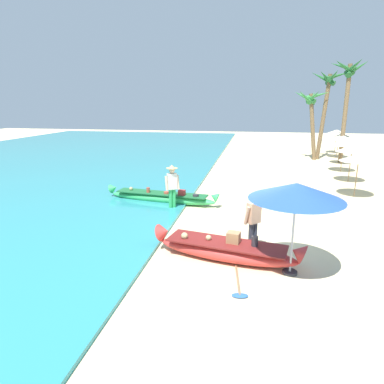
{
  "coord_description": "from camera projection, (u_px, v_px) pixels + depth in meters",
  "views": [
    {
      "loc": [
        -0.06,
        -9.19,
        4.04
      ],
      "look_at": [
        -2.22,
        2.39,
        0.9
      ],
      "focal_mm": 31.43,
      "sensor_mm": 36.0,
      "label": 1
    }
  ],
  "objects": [
    {
      "name": "parasol_row_2",
      "position": [
        344.0,
        143.0,
        19.87
      ],
      "size": [
        1.6,
        1.6,
        1.91
      ],
      "color": "#8E6B47",
      "rests_on": "ground"
    },
    {
      "name": "palm_tree_mid_cluster",
      "position": [
        328.0,
        89.0,
        23.57
      ],
      "size": [
        2.62,
        2.91,
        6.3
      ],
      "color": "brown",
      "rests_on": "ground"
    },
    {
      "name": "parasol_row_1",
      "position": [
        352.0,
        149.0,
        17.25
      ],
      "size": [
        1.6,
        1.6,
        1.91
      ],
      "color": "#8E6B47",
      "rests_on": "ground"
    },
    {
      "name": "parasol_row_0",
      "position": [
        359.0,
        158.0,
        14.47
      ],
      "size": [
        1.6,
        1.6,
        1.91
      ],
      "color": "#8E6B47",
      "rests_on": "ground"
    },
    {
      "name": "person_tourist_customer",
      "position": [
        253.0,
        219.0,
        9.23
      ],
      "size": [
        0.53,
        0.52,
        1.65
      ],
      "color": "#333842",
      "rests_on": "ground"
    },
    {
      "name": "boat_red_foreground",
      "position": [
        226.0,
        250.0,
        8.88
      ],
      "size": [
        4.08,
        1.54,
        0.8
      ],
      "color": "red",
      "rests_on": "ground"
    },
    {
      "name": "parasol_row_3",
      "position": [
        343.0,
        138.0,
        22.45
      ],
      "size": [
        1.6,
        1.6,
        1.91
      ],
      "color": "#8E6B47",
      "rests_on": "ground"
    },
    {
      "name": "paddle",
      "position": [
        238.0,
        282.0,
        7.75
      ],
      "size": [
        0.42,
        1.78,
        0.05
      ],
      "color": "#8E6B47",
      "rests_on": "ground"
    },
    {
      "name": "boat_green_midground",
      "position": [
        162.0,
        197.0,
        13.95
      ],
      "size": [
        4.9,
        1.21,
        0.69
      ],
      "color": "#38B760",
      "rests_on": "ground"
    },
    {
      "name": "patio_umbrella_large",
      "position": [
        296.0,
        192.0,
        7.69
      ],
      "size": [
        2.19,
        2.19,
        2.28
      ],
      "color": "#B7B7BC",
      "rests_on": "ground"
    },
    {
      "name": "parasol_row_5",
      "position": [
        337.0,
        132.0,
        27.42
      ],
      "size": [
        1.6,
        1.6,
        1.91
      ],
      "color": "#8E6B47",
      "rests_on": "ground"
    },
    {
      "name": "sea",
      "position": [
        4.0,
        172.0,
        19.95
      ],
      "size": [
        24.0,
        56.0,
        0.1
      ],
      "primitive_type": "cube",
      "color": "teal",
      "rests_on": "ground"
    },
    {
      "name": "person_vendor_hatted",
      "position": [
        172.0,
        184.0,
        12.84
      ],
      "size": [
        0.57,
        0.47,
        1.77
      ],
      "color": "green",
      "rests_on": "ground"
    },
    {
      "name": "palm_tree_leaning_seaward",
      "position": [
        311.0,
        105.0,
        23.67
      ],
      "size": [
        2.46,
        2.41,
        4.99
      ],
      "color": "brown",
      "rests_on": "ground"
    },
    {
      "name": "ground_plane",
      "position": [
        252.0,
        246.0,
        9.76
      ],
      "size": [
        80.0,
        80.0,
        0.0
      ],
      "primitive_type": "plane",
      "color": "beige"
    },
    {
      "name": "parasol_row_4",
      "position": [
        339.0,
        134.0,
        25.02
      ],
      "size": [
        1.6,
        1.6,
        1.91
      ],
      "color": "#8E6B47",
      "rests_on": "ground"
    },
    {
      "name": "palm_tree_tall_inland",
      "position": [
        348.0,
        83.0,
        22.0
      ],
      "size": [
        2.39,
        2.85,
        6.8
      ],
      "color": "brown",
      "rests_on": "ground"
    }
  ]
}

